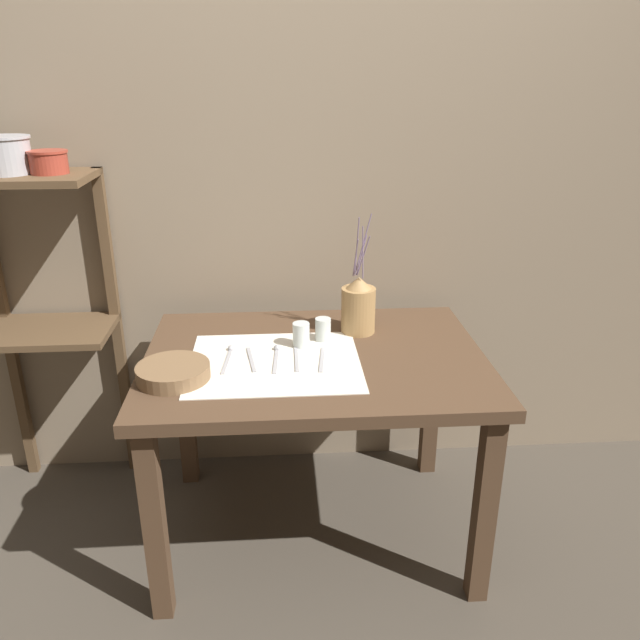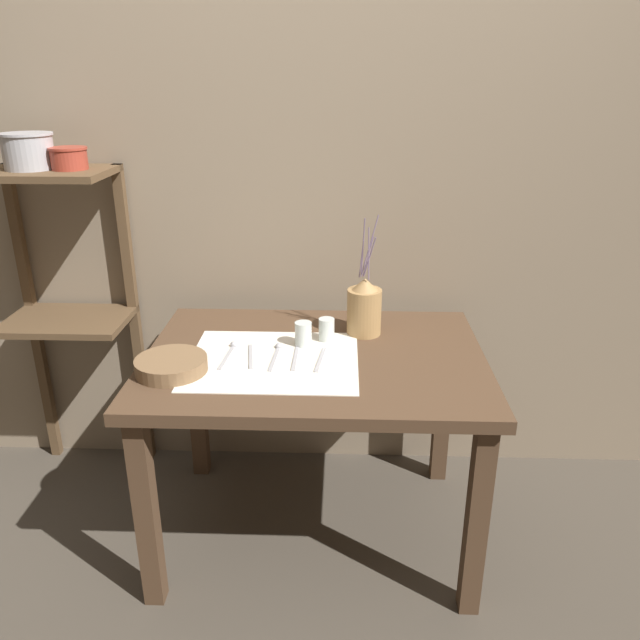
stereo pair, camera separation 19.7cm
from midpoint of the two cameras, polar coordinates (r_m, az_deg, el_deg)
name	(u,v)px [view 1 (the left image)]	position (r m, az deg, el deg)	size (l,w,h in m)	color
ground_plane	(315,529)	(2.40, -2.90, -18.60)	(12.00, 12.00, 0.00)	#473F35
stone_wall_back	(306,174)	(2.37, -3.76, 13.13)	(7.00, 0.06, 2.40)	gray
wooden_table	(315,381)	(2.06, -3.22, -5.62)	(1.10, 0.80, 0.70)	#4C3523
wooden_shelf_unit	(45,284)	(2.47, -25.98, 2.95)	(0.45, 0.31, 1.24)	brown
linen_cloth	(275,362)	(1.97, -7.01, -3.93)	(0.53, 0.45, 0.00)	silver
pitcher_with_flowers	(358,307)	(2.16, 0.92, 1.19)	(0.12, 0.12, 0.42)	#A87F4C
wooden_bowl	(173,372)	(1.92, -16.17, -4.68)	(0.22, 0.22, 0.05)	brown
glass_tumbler_near	(301,335)	(2.06, -4.48, -1.41)	(0.06, 0.06, 0.08)	silver
glass_tumbler_far	(323,329)	(2.10, -2.41, -0.91)	(0.05, 0.05, 0.08)	silver
spoon_outer	(230,353)	(2.04, -11.02, -3.08)	(0.03, 0.19, 0.02)	#A8A8AD
fork_outer	(251,359)	(2.00, -9.13, -3.65)	(0.04, 0.18, 0.00)	#A8A8AD
spoon_inner	(277,353)	(2.03, -6.77, -3.07)	(0.03, 0.19, 0.02)	#A8A8AD
knife_center	(297,359)	(1.98, -5.00, -3.65)	(0.01, 0.18, 0.00)	#A8A8AD
fork_inner	(322,359)	(1.97, -2.68, -3.69)	(0.03, 0.18, 0.00)	#A8A8AD
metal_pot_large	(4,154)	(2.36, -29.19, 13.10)	(0.18, 0.18, 0.12)	#A8A8AD
metal_pot_small	(48,161)	(2.31, -25.93, 12.93)	(0.13, 0.13, 0.07)	#9E3828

